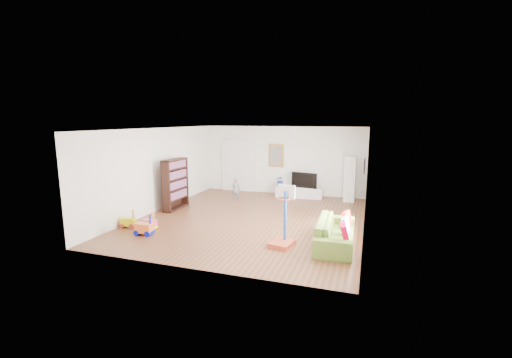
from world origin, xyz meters
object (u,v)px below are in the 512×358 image
(bookshelf, at_px, (175,184))
(sofa, at_px, (336,232))
(basketball_hoop, at_px, (282,216))
(media_console, at_px, (299,192))

(bookshelf, relative_size, sofa, 0.79)
(basketball_hoop, bearing_deg, bookshelf, 163.85)
(media_console, distance_m, sofa, 5.03)
(media_console, xyz_separation_m, basketball_hoop, (0.63, -5.18, 0.52))
(bookshelf, bearing_deg, basketball_hoop, -26.50)
(media_console, distance_m, basketball_hoop, 5.25)
(media_console, distance_m, bookshelf, 4.70)
(sofa, xyz_separation_m, basketball_hoop, (-1.20, -0.50, 0.41))
(media_console, bearing_deg, sofa, -71.21)
(sofa, relative_size, basketball_hoop, 1.47)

